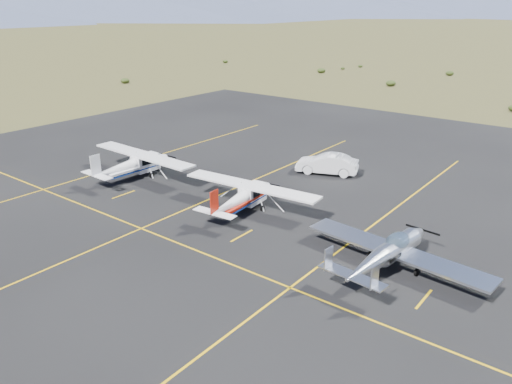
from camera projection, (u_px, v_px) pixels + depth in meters
ground at (381, 254)px, 27.48m from camera, size 1600.00×1600.00×0.00m
apron at (278, 222)px, 31.49m from camera, size 72.00×72.00×0.02m
aircraft_low_wing at (389, 252)px, 25.38m from camera, size 7.39×10.26×2.22m
aircraft_cessna at (243, 197)px, 32.43m from camera, size 5.98×9.93×2.51m
aircraft_plain at (133, 164)px, 38.70m from camera, size 6.29×10.51×2.67m
sedan at (327, 164)px, 39.98m from camera, size 3.34×5.19×1.62m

